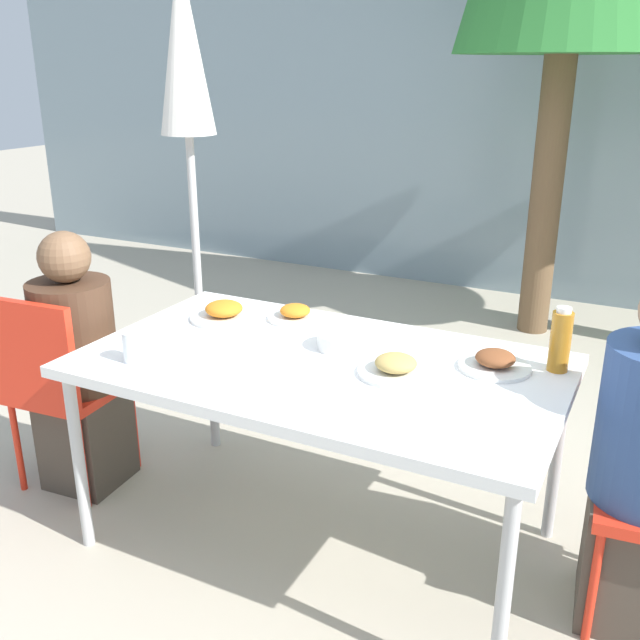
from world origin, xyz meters
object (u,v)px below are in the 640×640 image
at_px(drinking_cup, 133,347).
at_px(salad_bowl, 342,340).
at_px(closed_umbrella, 186,81).
at_px(bottle, 560,340).
at_px(chair_left, 56,379).
at_px(person_left, 78,370).

distance_m(drinking_cup, salad_bowl, 0.74).
bearing_deg(salad_bowl, closed_umbrella, 146.06).
height_order(drinking_cup, salad_bowl, drinking_cup).
bearing_deg(bottle, drinking_cup, -156.26).
height_order(chair_left, person_left, person_left).
distance_m(chair_left, closed_umbrella, 1.63).
relative_size(chair_left, drinking_cup, 7.98).
distance_m(closed_umbrella, drinking_cup, 1.69).
xyz_separation_m(bottle, drinking_cup, (-1.33, -0.58, -0.05)).
bearing_deg(chair_left, drinking_cup, -17.71).
bearing_deg(salad_bowl, drinking_cup, -143.53).
bearing_deg(salad_bowl, bottle, 11.24).
bearing_deg(chair_left, salad_bowl, 10.63).
relative_size(bottle, salad_bowl, 1.24).
xyz_separation_m(chair_left, bottle, (1.88, 0.45, 0.34)).
distance_m(person_left, closed_umbrella, 1.56).
bearing_deg(bottle, chair_left, -166.49).
distance_m(chair_left, salad_bowl, 1.21).
bearing_deg(person_left, bottle, 7.02).
bearing_deg(person_left, chair_left, -121.96).
distance_m(person_left, drinking_cup, 0.62).
bearing_deg(bottle, person_left, -168.67).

